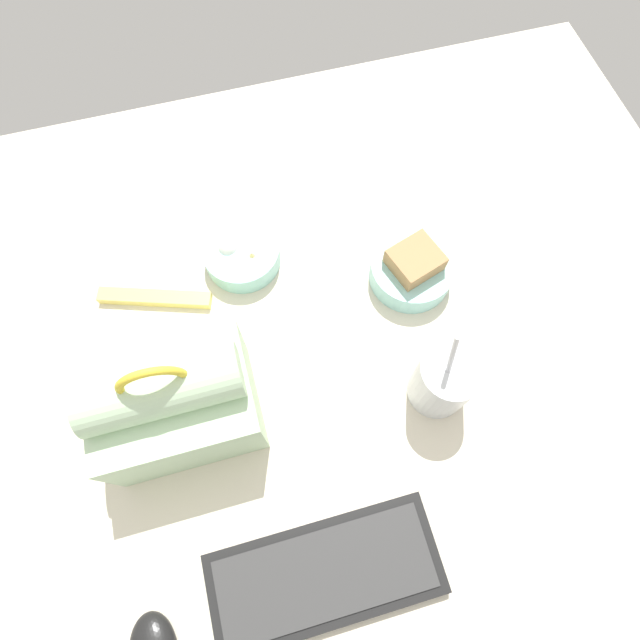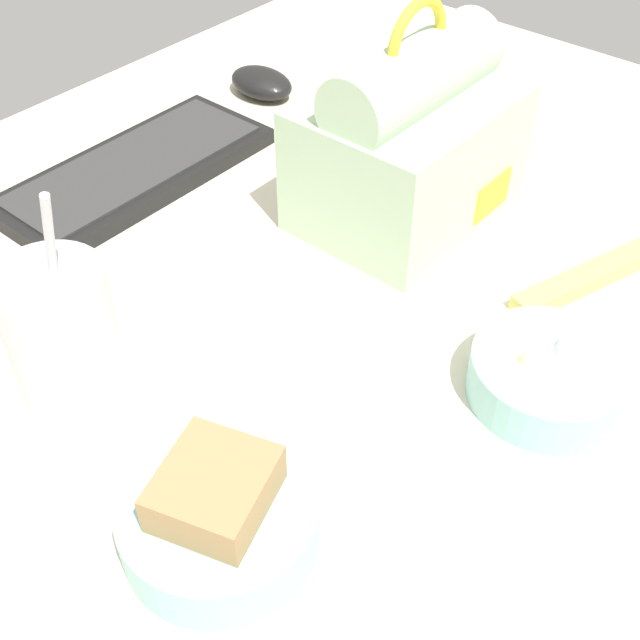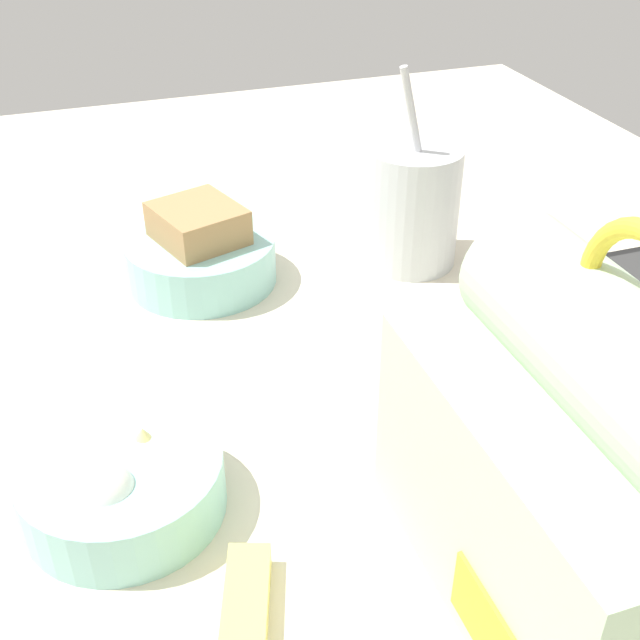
{
  "view_description": "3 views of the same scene",
  "coord_description": "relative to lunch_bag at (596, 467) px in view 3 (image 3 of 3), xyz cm",
  "views": [
    {
      "loc": [
        7.42,
        26.89,
        76.15
      ],
      "look_at": [
        -0.07,
        -0.55,
        7.0
      ],
      "focal_mm": 28.0,
      "sensor_mm": 36.0,
      "label": 1
    },
    {
      "loc": [
        -35.45,
        -30.44,
        50.27
      ],
      "look_at": [
        -0.07,
        -0.55,
        7.0
      ],
      "focal_mm": 45.0,
      "sensor_mm": 36.0,
      "label": 2
    },
    {
      "loc": [
        46.37,
        -16.41,
        39.38
      ],
      "look_at": [
        -0.07,
        -0.55,
        7.0
      ],
      "focal_mm": 45.0,
      "sensor_mm": 36.0,
      "label": 3
    }
  ],
  "objects": [
    {
      "name": "desk_surface",
      "position": [
        -22.13,
        -7.01,
        -9.11
      ],
      "size": [
        140.0,
        110.0,
        2.0
      ],
      "color": "beige",
      "rests_on": "ground"
    },
    {
      "name": "soup_cup",
      "position": [
        -36.53,
        6.31,
        -2.23
      ],
      "size": [
        8.59,
        8.59,
        18.8
      ],
      "color": "silver",
      "rests_on": "desk_surface"
    },
    {
      "name": "lunch_bag",
      "position": [
        0.0,
        0.0,
        0.0
      ],
      "size": [
        20.93,
        15.92,
        22.06
      ],
      "color": "#B7D6AD",
      "rests_on": "desk_surface"
    },
    {
      "name": "bento_bowl_sandwich",
      "position": [
        -39.13,
        -13.1,
        -5.36
      ],
      "size": [
        13.43,
        13.43,
        7.36
      ],
      "color": "#93D1CC",
      "rests_on": "desk_surface"
    },
    {
      "name": "bento_bowl_snacks",
      "position": [
        -13.16,
        -23.38,
        -5.97
      ],
      "size": [
        12.53,
        12.53,
        5.38
      ],
      "color": "#93D1CC",
      "rests_on": "desk_surface"
    }
  ]
}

